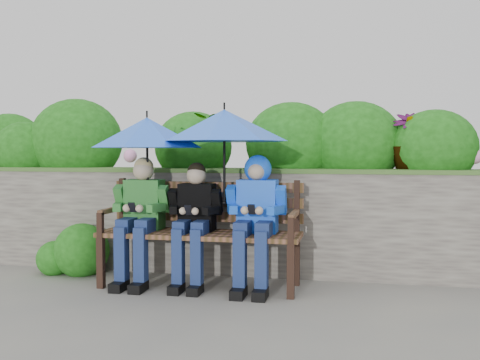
% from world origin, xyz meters
% --- Properties ---
extents(ground, '(60.00, 60.00, 0.00)m').
position_xyz_m(ground, '(0.00, 0.00, 0.00)').
color(ground, slate).
rests_on(ground, ground).
extents(garden_backdrop, '(8.00, 2.87, 1.81)m').
position_xyz_m(garden_backdrop, '(-0.09, 1.60, 0.62)').
color(garden_backdrop, '#5D5650').
rests_on(garden_backdrop, ground).
extents(park_bench, '(1.78, 0.52, 0.94)m').
position_xyz_m(park_bench, '(-0.37, 0.19, 0.53)').
color(park_bench, black).
rests_on(park_bench, ground).
extents(boy_left, '(0.50, 0.58, 1.14)m').
position_xyz_m(boy_left, '(-0.92, 0.10, 0.64)').
color(boy_left, '#185A15').
rests_on(boy_left, ground).
extents(boy_middle, '(0.47, 0.54, 1.10)m').
position_xyz_m(boy_middle, '(-0.42, 0.11, 0.62)').
color(boy_middle, black).
rests_on(boy_middle, ground).
extents(boy_right, '(0.51, 0.62, 1.16)m').
position_xyz_m(boy_right, '(0.14, 0.11, 0.70)').
color(boy_right, blue).
rests_on(boy_right, ground).
extents(umbrella_left, '(1.02, 1.02, 0.86)m').
position_xyz_m(umbrella_left, '(-0.87, 0.15, 1.36)').
color(umbrella_left, blue).
rests_on(umbrella_left, ground).
extents(umbrella_right, '(1.12, 1.12, 0.90)m').
position_xyz_m(umbrella_right, '(-0.15, 0.15, 1.42)').
color(umbrella_right, blue).
rests_on(umbrella_right, ground).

